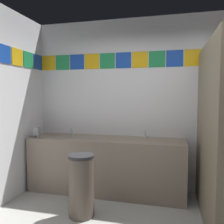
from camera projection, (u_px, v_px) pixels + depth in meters
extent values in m
cube|color=silver|center=(156.00, 105.00, 3.74)|extent=(4.01, 0.08, 2.75)
cube|color=yellow|center=(49.00, 63.00, 4.09)|extent=(0.25, 0.01, 0.25)
cube|color=#1E8C4C|center=(63.00, 63.00, 4.03)|extent=(0.25, 0.01, 0.25)
cube|color=#1947B7|center=(77.00, 62.00, 3.96)|extent=(0.25, 0.01, 0.25)
cube|color=yellow|center=(92.00, 61.00, 3.90)|extent=(0.25, 0.01, 0.25)
cube|color=#1E8C4C|center=(107.00, 61.00, 3.84)|extent=(0.25, 0.01, 0.25)
cube|color=#1947B7|center=(123.00, 60.00, 3.77)|extent=(0.25, 0.01, 0.25)
cube|color=yellow|center=(140.00, 60.00, 3.71)|extent=(0.25, 0.01, 0.25)
cube|color=#1E8C4C|center=(157.00, 59.00, 3.64)|extent=(0.25, 0.01, 0.25)
cube|color=#1947B7|center=(175.00, 58.00, 3.58)|extent=(0.25, 0.01, 0.25)
cube|color=yellow|center=(193.00, 58.00, 3.51)|extent=(0.25, 0.01, 0.25)
cube|color=#1E8C4C|center=(212.00, 57.00, 3.45)|extent=(0.25, 0.01, 0.25)
cube|color=#1947B7|center=(5.00, 54.00, 3.19)|extent=(0.01, 0.25, 0.25)
cube|color=yellow|center=(17.00, 57.00, 3.46)|extent=(0.01, 0.25, 0.25)
cube|color=#1E8C4C|center=(28.00, 60.00, 3.73)|extent=(0.01, 0.25, 0.25)
cube|color=#1947B7|center=(38.00, 62.00, 4.00)|extent=(0.01, 0.25, 0.25)
cube|color=gray|center=(106.00, 165.00, 3.66)|extent=(2.41, 0.59, 0.85)
cube|color=gray|center=(110.00, 138.00, 3.91)|extent=(2.41, 0.03, 0.08)
cylinder|color=#F2E9C9|center=(69.00, 140.00, 3.75)|extent=(0.34, 0.34, 0.10)
cylinder|color=#F2E9C9|center=(144.00, 144.00, 3.46)|extent=(0.34, 0.34, 0.10)
cylinder|color=silver|center=(73.00, 134.00, 3.88)|extent=(0.04, 0.04, 0.05)
cylinder|color=silver|center=(71.00, 130.00, 3.83)|extent=(0.02, 0.06, 0.09)
cylinder|color=silver|center=(145.00, 137.00, 3.59)|extent=(0.04, 0.04, 0.05)
cylinder|color=silver|center=(145.00, 133.00, 3.54)|extent=(0.02, 0.06, 0.09)
cube|color=gray|center=(37.00, 132.00, 3.72)|extent=(0.09, 0.07, 0.16)
cylinder|color=black|center=(35.00, 136.00, 3.68)|extent=(0.02, 0.02, 0.03)
cube|color=#726651|center=(206.00, 133.00, 2.79)|extent=(0.04, 1.60, 2.14)
cylinder|color=silver|center=(222.00, 135.00, 2.03)|extent=(0.02, 0.02, 0.10)
cylinder|color=brown|center=(81.00, 187.00, 2.93)|extent=(0.32, 0.32, 0.74)
cylinder|color=#262628|center=(81.00, 156.00, 2.90)|extent=(0.32, 0.32, 0.04)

